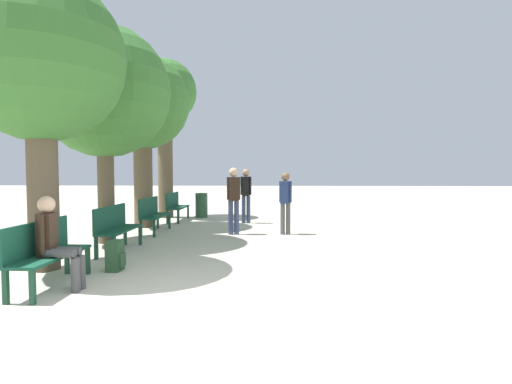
% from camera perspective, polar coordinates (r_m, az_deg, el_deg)
% --- Properties ---
extents(ground_plane, '(80.00, 80.00, 0.00)m').
position_cam_1_polar(ground_plane, '(5.22, -10.55, -15.28)').
color(ground_plane, beige).
extents(bench_row_0, '(0.43, 1.55, 0.93)m').
position_cam_1_polar(bench_row_0, '(6.37, -27.91, -7.22)').
color(bench_row_0, '#144733').
rests_on(bench_row_0, ground_plane).
extents(bench_row_1, '(0.43, 1.55, 0.93)m').
position_cam_1_polar(bench_row_1, '(8.60, -19.44, -4.47)').
color(bench_row_1, '#144733').
rests_on(bench_row_1, ground_plane).
extents(bench_row_2, '(0.43, 1.55, 0.93)m').
position_cam_1_polar(bench_row_2, '(10.95, -14.56, -2.83)').
color(bench_row_2, '#144733').
rests_on(bench_row_2, ground_plane).
extents(bench_row_3, '(0.43, 1.55, 0.93)m').
position_cam_1_polar(bench_row_3, '(13.36, -11.43, -1.77)').
color(bench_row_3, '#144733').
rests_on(bench_row_3, ground_plane).
extents(tree_row_0, '(2.73, 2.73, 4.84)m').
position_cam_1_polar(tree_row_0, '(7.65, -28.53, 16.10)').
color(tree_row_0, brown).
rests_on(tree_row_0, ground_plane).
extents(tree_row_1, '(2.95, 2.95, 4.89)m').
position_cam_1_polar(tree_row_1, '(9.82, -20.88, 13.10)').
color(tree_row_1, brown).
rests_on(tree_row_1, ground_plane).
extents(tree_row_2, '(2.73, 2.73, 5.00)m').
position_cam_1_polar(tree_row_2, '(12.27, -15.96, 11.85)').
color(tree_row_2, brown).
rests_on(tree_row_2, ground_plane).
extents(tree_row_3, '(2.23, 2.23, 5.54)m').
position_cam_1_polar(tree_row_3, '(14.68, -12.92, 13.03)').
color(tree_row_3, brown).
rests_on(tree_row_3, ground_plane).
extents(person_seated, '(0.60, 0.34, 1.29)m').
position_cam_1_polar(person_seated, '(6.12, -26.69, -6.17)').
color(person_seated, '#4C4C4C').
rests_on(person_seated, ground_plane).
extents(backpack, '(0.25, 0.31, 0.50)m').
position_cam_1_polar(backpack, '(7.01, -19.46, -8.59)').
color(backpack, '#284C2D').
rests_on(backpack, ground_plane).
extents(pedestrian_near, '(0.35, 0.27, 1.72)m').
position_cam_1_polar(pedestrian_near, '(10.28, -3.22, -0.61)').
color(pedestrian_near, '#384260').
rests_on(pedestrian_near, ground_plane).
extents(pedestrian_mid, '(0.35, 0.26, 1.70)m').
position_cam_1_polar(pedestrian_mid, '(12.52, -1.44, -0.03)').
color(pedestrian_mid, '#384260').
rests_on(pedestrian_mid, ground_plane).
extents(pedestrian_far, '(0.32, 0.28, 1.60)m').
position_cam_1_polar(pedestrian_far, '(10.30, 4.23, -1.01)').
color(pedestrian_far, '#4C4C4C').
rests_on(pedestrian_far, ground_plane).
extents(trash_bin, '(0.43, 0.43, 0.86)m').
position_cam_1_polar(trash_bin, '(14.25, -7.79, -1.88)').
color(trash_bin, '#2D5138').
rests_on(trash_bin, ground_plane).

